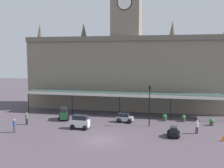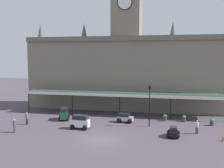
{
  "view_description": "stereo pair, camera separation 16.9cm",
  "coord_description": "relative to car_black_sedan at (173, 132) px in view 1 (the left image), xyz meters",
  "views": [
    {
      "loc": [
        6.79,
        -26.86,
        9.27
      ],
      "look_at": [
        0.0,
        5.82,
        5.63
      ],
      "focal_mm": 41.43,
      "sensor_mm": 36.0,
      "label": 1
    },
    {
      "loc": [
        6.95,
        -26.82,
        9.27
      ],
      "look_at": [
        0.0,
        5.82,
        5.63
      ],
      "focal_mm": 41.43,
      "sensor_mm": 36.0,
      "label": 2
    }
  ],
  "objects": [
    {
      "name": "ground_plane",
      "position": [
        -7.83,
        -2.91,
        -0.5
      ],
      "size": [
        140.0,
        140.0,
        0.0
      ],
      "primitive_type": "plane",
      "color": "#4C424C"
    },
    {
      "name": "station_building",
      "position": [
        -7.83,
        15.3,
        6.67
      ],
      "size": [
        34.58,
        6.7,
        22.23
      ],
      "color": "slate",
      "rests_on": "ground"
    },
    {
      "name": "entrance_canopy",
      "position": [
        -7.83,
        9.74,
        2.97
      ],
      "size": [
        30.62,
        3.26,
        3.6
      ],
      "color": "#38564C",
      "rests_on": "ground"
    },
    {
      "name": "car_black_sedan",
      "position": [
        0.0,
        0.0,
        0.0
      ],
      "size": [
        1.59,
        2.09,
        1.19
      ],
      "color": "black",
      "rests_on": "ground"
    },
    {
      "name": "car_silver_estate",
      "position": [
        -6.5,
        5.29,
        0.06
      ],
      "size": [
        2.32,
        1.68,
        1.27
      ],
      "color": "#B2B5BA",
      "rests_on": "ground"
    },
    {
      "name": "car_green_van",
      "position": [
        -15.42,
        4.92,
        0.3
      ],
      "size": [
        2.08,
        2.58,
        1.77
      ],
      "color": "#1E512D",
      "rests_on": "ground"
    },
    {
      "name": "car_white_van",
      "position": [
        -11.56,
        0.87,
        0.3
      ],
      "size": [
        2.45,
        1.68,
        1.77
      ],
      "color": "silver",
      "rests_on": "ground"
    },
    {
      "name": "pedestrian_crossing_forecourt",
      "position": [
        -18.86,
        -2.27,
        0.41
      ],
      "size": [
        0.34,
        0.38,
        1.67
      ],
      "color": "#3F384C",
      "rests_on": "ground"
    },
    {
      "name": "pedestrian_near_entrance",
      "position": [
        -19.3,
        1.35,
        0.41
      ],
      "size": [
        0.34,
        0.39,
        1.67
      ],
      "color": "black",
      "rests_on": "ground"
    },
    {
      "name": "pedestrian_beside_cars",
      "position": [
        2.78,
        1.76,
        0.41
      ],
      "size": [
        0.34,
        0.34,
        1.67
      ],
      "color": "#3F384C",
      "rests_on": "ground"
    },
    {
      "name": "victorian_lamppost",
      "position": [
        -3.01,
        3.85,
        2.88
      ],
      "size": [
        0.3,
        0.3,
        5.5
      ],
      "color": "black",
      "rests_on": "ground"
    },
    {
      "name": "traffic_cone",
      "position": [
        5.32,
        -0.46,
        -0.13
      ],
      "size": [
        0.4,
        0.4,
        0.74
      ],
      "primitive_type": "cone",
      "color": "orange",
      "rests_on": "ground"
    },
    {
      "name": "planter_near_kerb",
      "position": [
        5.16,
        5.99,
        -0.01
      ],
      "size": [
        0.6,
        0.6,
        0.96
      ],
      "color": "#47423D",
      "rests_on": "ground"
    },
    {
      "name": "planter_by_canopy",
      "position": [
        -1.02,
        7.19,
        -0.01
      ],
      "size": [
        0.6,
        0.6,
        0.96
      ],
      "color": "#47423D",
      "rests_on": "ground"
    },
    {
      "name": "planter_forecourt_centre",
      "position": [
        1.61,
        7.3,
        -0.01
      ],
      "size": [
        0.6,
        0.6,
        0.96
      ],
      "color": "#47423D",
      "rests_on": "ground"
    }
  ]
}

